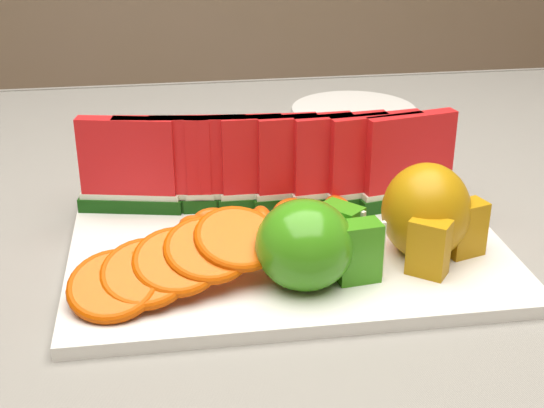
# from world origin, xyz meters

# --- Properties ---
(table) EXTENTS (1.40, 0.90, 0.75)m
(table) POSITION_xyz_m (0.00, 0.00, 0.65)
(table) COLOR #51371E
(table) RESTS_ON ground
(tablecloth) EXTENTS (1.53, 1.03, 0.20)m
(tablecloth) POSITION_xyz_m (0.00, 0.00, 0.72)
(tablecloth) COLOR slate
(tablecloth) RESTS_ON table
(platter) EXTENTS (0.40, 0.30, 0.01)m
(platter) POSITION_xyz_m (0.09, -0.09, 0.76)
(platter) COLOR silver
(platter) RESTS_ON tablecloth
(apple_cluster) EXTENTS (0.12, 0.10, 0.08)m
(apple_cluster) POSITION_xyz_m (0.10, -0.16, 0.80)
(apple_cluster) COLOR #249012
(apple_cluster) RESTS_ON platter
(pear_cluster) EXTENTS (0.10, 0.11, 0.09)m
(pear_cluster) POSITION_xyz_m (0.21, -0.13, 0.81)
(pear_cluster) COLOR #AC911F
(pear_cluster) RESTS_ON platter
(side_plate) EXTENTS (0.21, 0.21, 0.01)m
(side_plate) POSITION_xyz_m (0.26, 0.31, 0.76)
(side_plate) COLOR silver
(side_plate) RESTS_ON tablecloth
(watermelon_row) EXTENTS (0.39, 0.07, 0.10)m
(watermelon_row) POSITION_xyz_m (0.09, -0.02, 0.82)
(watermelon_row) COLOR #113F11
(watermelon_row) RESTS_ON platter
(orange_fan_front) EXTENTS (0.20, 0.12, 0.05)m
(orange_fan_front) POSITION_xyz_m (-0.01, -0.16, 0.80)
(orange_fan_front) COLOR red
(orange_fan_front) RESTS_ON platter
(orange_fan_back) EXTENTS (0.32, 0.10, 0.04)m
(orange_fan_back) POSITION_xyz_m (0.11, 0.05, 0.79)
(orange_fan_back) COLOR red
(orange_fan_back) RESTS_ON platter
(tangerine_segments) EXTENTS (0.18, 0.06, 0.02)m
(tangerine_segments) POSITION_xyz_m (0.08, -0.07, 0.78)
(tangerine_segments) COLOR orange
(tangerine_segments) RESTS_ON platter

